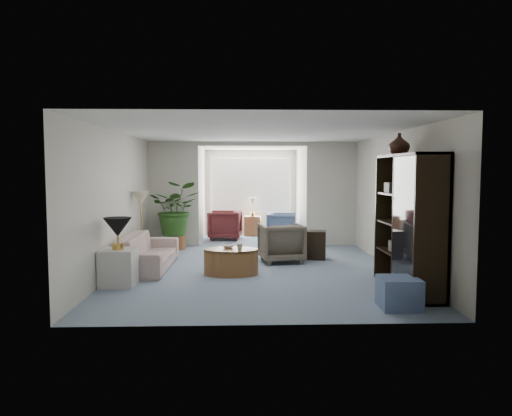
{
  "coord_description": "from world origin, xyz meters",
  "views": [
    {
      "loc": [
        -0.3,
        -8.5,
        1.81
      ],
      "look_at": [
        0.0,
        0.6,
        1.1
      ],
      "focal_mm": 33.67,
      "sensor_mm": 36.0,
      "label": 1
    }
  ],
  "objects_px": {
    "table_lamp": "(118,227)",
    "ottoman": "(399,293)",
    "coffee_cup": "(240,247)",
    "plant_pot": "(177,242)",
    "sunroom_table": "(253,226)",
    "sunroom_chair_maroon": "(225,225)",
    "end_table": "(119,268)",
    "cabinet_urn": "(399,144)",
    "wingback_chair": "(281,243)",
    "sunroom_chair_blue": "(282,226)",
    "entertainment_cabinet": "(408,223)",
    "sofa": "(148,252)",
    "floor_lamp": "(141,198)",
    "coffee_table": "(231,262)",
    "framed_picture": "(396,177)",
    "side_table_dark": "(314,245)",
    "coffee_bowl": "(228,247)"
  },
  "relations": [
    {
      "from": "sofa",
      "to": "cabinet_urn",
      "type": "bearing_deg",
      "value": -105.73
    },
    {
      "from": "end_table",
      "to": "sunroom_chair_blue",
      "type": "height_order",
      "value": "sunroom_chair_blue"
    },
    {
      "from": "wingback_chair",
      "to": "end_table",
      "type": "bearing_deg",
      "value": 26.32
    },
    {
      "from": "sunroom_chair_maroon",
      "to": "coffee_cup",
      "type": "bearing_deg",
      "value": 11.31
    },
    {
      "from": "ottoman",
      "to": "sunroom_table",
      "type": "relative_size",
      "value": 0.94
    },
    {
      "from": "coffee_table",
      "to": "side_table_dark",
      "type": "xyz_separation_m",
      "value": [
        1.67,
        1.44,
        0.06
      ]
    },
    {
      "from": "end_table",
      "to": "sunroom_table",
      "type": "distance_m",
      "value": 6.25
    },
    {
      "from": "coffee_bowl",
      "to": "side_table_dark",
      "type": "distance_m",
      "value": 2.19
    },
    {
      "from": "table_lamp",
      "to": "coffee_bowl",
      "type": "xyz_separation_m",
      "value": [
        1.71,
        0.87,
        -0.45
      ]
    },
    {
      "from": "coffee_bowl",
      "to": "wingback_chair",
      "type": "xyz_separation_m",
      "value": [
        1.02,
        1.04,
        -0.09
      ]
    },
    {
      "from": "wingback_chair",
      "to": "framed_picture",
      "type": "bearing_deg",
      "value": 143.77
    },
    {
      "from": "wingback_chair",
      "to": "ottoman",
      "type": "relative_size",
      "value": 1.65
    },
    {
      "from": "end_table",
      "to": "entertainment_cabinet",
      "type": "relative_size",
      "value": 0.28
    },
    {
      "from": "sunroom_chair_blue",
      "to": "sunroom_chair_maroon",
      "type": "xyz_separation_m",
      "value": [
        -1.5,
        0.0,
        0.03
      ]
    },
    {
      "from": "coffee_bowl",
      "to": "coffee_cup",
      "type": "height_order",
      "value": "coffee_cup"
    },
    {
      "from": "table_lamp",
      "to": "ottoman",
      "type": "distance_m",
      "value": 4.3
    },
    {
      "from": "coffee_bowl",
      "to": "cabinet_urn",
      "type": "relative_size",
      "value": 0.61
    },
    {
      "from": "coffee_table",
      "to": "wingback_chair",
      "type": "relative_size",
      "value": 1.13
    },
    {
      "from": "coffee_cup",
      "to": "plant_pot",
      "type": "xyz_separation_m",
      "value": [
        -1.46,
        2.85,
        -0.34
      ]
    },
    {
      "from": "side_table_dark",
      "to": "sunroom_chair_blue",
      "type": "relative_size",
      "value": 0.75
    },
    {
      "from": "sunroom_chair_blue",
      "to": "sunroom_chair_maroon",
      "type": "height_order",
      "value": "sunroom_chair_maroon"
    },
    {
      "from": "coffee_table",
      "to": "cabinet_urn",
      "type": "xyz_separation_m",
      "value": [
        2.69,
        -0.68,
        2.01
      ]
    },
    {
      "from": "framed_picture",
      "to": "coffee_cup",
      "type": "height_order",
      "value": "framed_picture"
    },
    {
      "from": "end_table",
      "to": "ottoman",
      "type": "distance_m",
      "value": 4.24
    },
    {
      "from": "side_table_dark",
      "to": "sunroom_chair_maroon",
      "type": "xyz_separation_m",
      "value": [
        -1.92,
        2.87,
        0.09
      ]
    },
    {
      "from": "floor_lamp",
      "to": "plant_pot",
      "type": "bearing_deg",
      "value": 65.55
    },
    {
      "from": "wingback_chair",
      "to": "sunroom_chair_blue",
      "type": "xyz_separation_m",
      "value": [
        0.28,
        3.17,
        -0.03
      ]
    },
    {
      "from": "sofa",
      "to": "entertainment_cabinet",
      "type": "bearing_deg",
      "value": -111.72
    },
    {
      "from": "framed_picture",
      "to": "coffee_table",
      "type": "xyz_separation_m",
      "value": [
        -2.92,
        -0.12,
        -1.47
      ]
    },
    {
      "from": "table_lamp",
      "to": "sunroom_chair_blue",
      "type": "distance_m",
      "value": 5.93
    },
    {
      "from": "sunroom_table",
      "to": "side_table_dark",
      "type": "bearing_deg",
      "value": -72.08
    },
    {
      "from": "end_table",
      "to": "coffee_cup",
      "type": "distance_m",
      "value": 2.03
    },
    {
      "from": "floor_lamp",
      "to": "coffee_table",
      "type": "relative_size",
      "value": 0.38
    },
    {
      "from": "floor_lamp",
      "to": "sunroom_table",
      "type": "distance_m",
      "value": 4.35
    },
    {
      "from": "table_lamp",
      "to": "sunroom_chair_blue",
      "type": "xyz_separation_m",
      "value": [
        3.01,
        5.08,
        -0.58
      ]
    },
    {
      "from": "side_table_dark",
      "to": "plant_pot",
      "type": "height_order",
      "value": "side_table_dark"
    },
    {
      "from": "table_lamp",
      "to": "plant_pot",
      "type": "relative_size",
      "value": 1.1
    },
    {
      "from": "wingback_chair",
      "to": "table_lamp",
      "type": "bearing_deg",
      "value": 26.32
    },
    {
      "from": "entertainment_cabinet",
      "to": "sunroom_chair_maroon",
      "type": "relative_size",
      "value": 2.45
    },
    {
      "from": "table_lamp",
      "to": "sunroom_table",
      "type": "xyz_separation_m",
      "value": [
        2.26,
        5.83,
        -0.66
      ]
    },
    {
      "from": "framed_picture",
      "to": "coffee_bowl",
      "type": "relative_size",
      "value": 2.35
    },
    {
      "from": "sofa",
      "to": "side_table_dark",
      "type": "bearing_deg",
      "value": -74.26
    },
    {
      "from": "entertainment_cabinet",
      "to": "coffee_bowl",
      "type": "bearing_deg",
      "value": 154.9
    },
    {
      "from": "end_table",
      "to": "sofa",
      "type": "bearing_deg",
      "value": 81.57
    },
    {
      "from": "end_table",
      "to": "wingback_chair",
      "type": "distance_m",
      "value": 3.33
    },
    {
      "from": "cabinet_urn",
      "to": "sunroom_table",
      "type": "relative_size",
      "value": 0.64
    },
    {
      "from": "cabinet_urn",
      "to": "sunroom_chair_blue",
      "type": "distance_m",
      "value": 5.52
    },
    {
      "from": "side_table_dark",
      "to": "sunroom_chair_blue",
      "type": "height_order",
      "value": "sunroom_chair_blue"
    },
    {
      "from": "end_table",
      "to": "cabinet_urn",
      "type": "height_order",
      "value": "cabinet_urn"
    },
    {
      "from": "wingback_chair",
      "to": "sunroom_chair_maroon",
      "type": "height_order",
      "value": "wingback_chair"
    }
  ]
}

